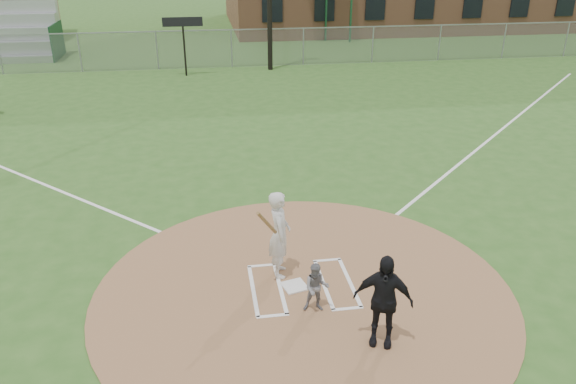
{
  "coord_description": "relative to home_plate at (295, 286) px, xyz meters",
  "views": [
    {
      "loc": [
        -1.77,
        -9.33,
        6.48
      ],
      "look_at": [
        0.0,
        2.0,
        1.3
      ],
      "focal_mm": 35.0,
      "sensor_mm": 36.0,
      "label": 1
    }
  ],
  "objects": [
    {
      "name": "ground",
      "position": [
        0.15,
        -0.14,
        -0.04
      ],
      "size": [
        140.0,
        140.0,
        0.0
      ],
      "primitive_type": "plane",
      "color": "#2D571E",
      "rests_on": "ground"
    },
    {
      "name": "dirt_circle",
      "position": [
        0.15,
        -0.14,
        -0.03
      ],
      "size": [
        8.4,
        8.4,
        0.02
      ],
      "primitive_type": "cylinder",
      "color": "#976C47",
      "rests_on": "ground"
    },
    {
      "name": "home_plate",
      "position": [
        0.0,
        0.0,
        0.0
      ],
      "size": [
        0.56,
        0.56,
        0.03
      ],
      "primitive_type": "cube",
      "rotation": [
        0.0,
        0.0,
        0.26
      ],
      "color": "silver",
      "rests_on": "dirt_circle"
    },
    {
      "name": "foul_line_first",
      "position": [
        9.15,
        8.86,
        -0.03
      ],
      "size": [
        17.04,
        17.04,
        0.01
      ],
      "primitive_type": "cube",
      "rotation": [
        0.0,
        0.0,
        -0.79
      ],
      "color": "white",
      "rests_on": "ground"
    },
    {
      "name": "catcher",
      "position": [
        0.27,
        -0.83,
        0.48
      ],
      "size": [
        0.54,
        0.45,
        1.0
      ],
      "primitive_type": "imported",
      "rotation": [
        0.0,
        0.0,
        -0.15
      ],
      "color": "slate",
      "rests_on": "dirt_circle"
    },
    {
      "name": "umpire",
      "position": [
        1.2,
        -1.91,
        0.85
      ],
      "size": [
        1.1,
        0.78,
        1.73
      ],
      "primitive_type": "imported",
      "rotation": [
        0.0,
        0.0,
        -0.39
      ],
      "color": "black",
      "rests_on": "dirt_circle"
    },
    {
      "name": "batters_boxes",
      "position": [
        0.15,
        0.01,
        -0.01
      ],
      "size": [
        2.08,
        1.88,
        0.01
      ],
      "color": "white",
      "rests_on": "dirt_circle"
    },
    {
      "name": "batter_at_plate",
      "position": [
        -0.23,
        0.54,
        0.93
      ],
      "size": [
        0.79,
        1.0,
        1.89
      ],
      "color": "silver",
      "rests_on": "dirt_circle"
    },
    {
      "name": "outfield_fence",
      "position": [
        0.15,
        21.86,
        0.98
      ],
      "size": [
        56.08,
        0.08,
        2.03
      ],
      "color": "slate",
      "rests_on": "ground"
    },
    {
      "name": "bleachers",
      "position": [
        -12.85,
        26.06,
        1.55
      ],
      "size": [
        6.08,
        3.2,
        3.2
      ],
      "color": "#B7BABF",
      "rests_on": "ground"
    },
    {
      "name": "scoreboard_sign",
      "position": [
        -2.35,
        20.06,
        2.35
      ],
      "size": [
        2.0,
        0.1,
        2.93
      ],
      "color": "black",
      "rests_on": "ground"
    }
  ]
}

